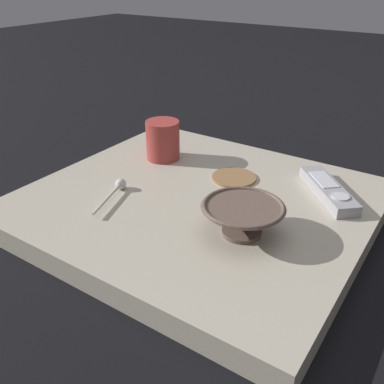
# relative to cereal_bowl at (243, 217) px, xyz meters

# --- Properties ---
(ground_plane) EXTENTS (6.00, 6.00, 0.00)m
(ground_plane) POSITION_rel_cereal_bowl_xyz_m (-0.07, -0.14, -0.08)
(ground_plane) COLOR black
(table) EXTENTS (0.61, 0.67, 0.05)m
(table) POSITION_rel_cereal_bowl_xyz_m (-0.07, -0.14, -0.06)
(table) COLOR #B7AD99
(table) RESTS_ON ground
(cereal_bowl) EXTENTS (0.15, 0.15, 0.06)m
(cereal_bowl) POSITION_rel_cereal_bowl_xyz_m (0.00, 0.00, 0.00)
(cereal_bowl) COLOR brown
(cereal_bowl) RESTS_ON table
(coffee_mug) EXTENTS (0.08, 0.08, 0.09)m
(coffee_mug) POSITION_rel_cereal_bowl_xyz_m (-0.19, -0.32, 0.01)
(coffee_mug) COLOR #A53833
(coffee_mug) RESTS_ON table
(teaspoon) EXTENTS (0.14, 0.06, 0.02)m
(teaspoon) POSITION_rel_cereal_bowl_xyz_m (0.01, -0.29, -0.02)
(teaspoon) COLOR silver
(teaspoon) RESTS_ON table
(tv_remote_near) EXTENTS (0.18, 0.17, 0.03)m
(tv_remote_near) POSITION_rel_cereal_bowl_xyz_m (-0.23, 0.08, -0.02)
(tv_remote_near) COLOR #9E9EA3
(tv_remote_near) RESTS_ON table
(drink_coaster) EXTENTS (0.10, 0.10, 0.01)m
(drink_coaster) POSITION_rel_cereal_bowl_xyz_m (-0.19, -0.12, -0.03)
(drink_coaster) COLOR olive
(drink_coaster) RESTS_ON table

